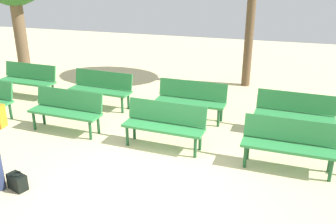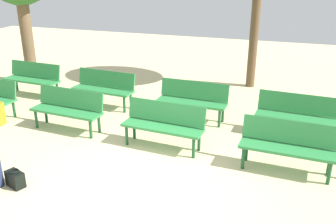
{
  "view_description": "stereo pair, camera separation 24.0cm",
  "coord_description": "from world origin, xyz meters",
  "px_view_note": "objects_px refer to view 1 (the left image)",
  "views": [
    {
      "loc": [
        2.05,
        -4.78,
        3.37
      ],
      "look_at": [
        0.0,
        2.04,
        0.55
      ],
      "focal_mm": 40.22,
      "sensor_mm": 36.0,
      "label": 1
    },
    {
      "loc": [
        2.28,
        -4.71,
        3.37
      ],
      "look_at": [
        0.0,
        2.04,
        0.55
      ],
      "focal_mm": 40.22,
      "sensor_mm": 36.0,
      "label": 2
    }
  ],
  "objects_px": {
    "bench_r0_c1": "(67,108)",
    "bench_r1_c2": "(191,98)",
    "bench_r1_c1": "(101,87)",
    "handbag": "(17,182)",
    "bench_r1_c3": "(295,111)",
    "bench_r0_c3": "(289,142)",
    "bench_r1_c0": "(28,78)",
    "bench_r0_c2": "(165,123)"
  },
  "relations": [
    {
      "from": "bench_r1_c1",
      "to": "bench_r1_c3",
      "type": "distance_m",
      "value": 4.61
    },
    {
      "from": "bench_r0_c3",
      "to": "bench_r1_c2",
      "type": "xyz_separation_m",
      "value": [
        -2.15,
        1.71,
        0.0
      ]
    },
    {
      "from": "bench_r0_c3",
      "to": "handbag",
      "type": "bearing_deg",
      "value": -151.78
    },
    {
      "from": "bench_r0_c3",
      "to": "bench_r1_c2",
      "type": "height_order",
      "value": "same"
    },
    {
      "from": "bench_r0_c3",
      "to": "bench_r1_c0",
      "type": "bearing_deg",
      "value": 166.13
    },
    {
      "from": "bench_r0_c1",
      "to": "bench_r1_c1",
      "type": "relative_size",
      "value": 1.0
    },
    {
      "from": "bench_r1_c2",
      "to": "bench_r1_c0",
      "type": "bearing_deg",
      "value": 178.81
    },
    {
      "from": "bench_r1_c3",
      "to": "handbag",
      "type": "distance_m",
      "value": 5.48
    },
    {
      "from": "bench_r0_c1",
      "to": "bench_r1_c2",
      "type": "distance_m",
      "value": 2.76
    },
    {
      "from": "bench_r0_c3",
      "to": "handbag",
      "type": "height_order",
      "value": "bench_r0_c3"
    },
    {
      "from": "bench_r1_c3",
      "to": "bench_r0_c3",
      "type": "bearing_deg",
      "value": -90.28
    },
    {
      "from": "bench_r1_c1",
      "to": "bench_r1_c2",
      "type": "distance_m",
      "value": 2.34
    },
    {
      "from": "bench_r0_c3",
      "to": "bench_r1_c0",
      "type": "height_order",
      "value": "same"
    },
    {
      "from": "bench_r0_c1",
      "to": "bench_r0_c3",
      "type": "xyz_separation_m",
      "value": [
        4.54,
        -0.32,
        0.0
      ]
    },
    {
      "from": "bench_r0_c1",
      "to": "bench_r0_c2",
      "type": "relative_size",
      "value": 1.0
    },
    {
      "from": "bench_r1_c1",
      "to": "bench_r1_c3",
      "type": "height_order",
      "value": "same"
    },
    {
      "from": "bench_r1_c1",
      "to": "bench_r1_c0",
      "type": "bearing_deg",
      "value": -178.69
    },
    {
      "from": "bench_r0_c1",
      "to": "bench_r1_c2",
      "type": "bearing_deg",
      "value": 34.26
    },
    {
      "from": "handbag",
      "to": "bench_r0_c3",
      "type": "bearing_deg",
      "value": 25.38
    },
    {
      "from": "bench_r0_c3",
      "to": "bench_r0_c1",
      "type": "bearing_deg",
      "value": 178.82
    },
    {
      "from": "bench_r0_c3",
      "to": "handbag",
      "type": "xyz_separation_m",
      "value": [
        -4.11,
        -1.95,
        -0.37
      ]
    },
    {
      "from": "bench_r1_c1",
      "to": "bench_r1_c2",
      "type": "height_order",
      "value": "same"
    },
    {
      "from": "bench_r0_c1",
      "to": "bench_r1_c1",
      "type": "height_order",
      "value": "same"
    },
    {
      "from": "bench_r1_c0",
      "to": "bench_r1_c2",
      "type": "xyz_separation_m",
      "value": [
        4.57,
        -0.31,
        0.0
      ]
    },
    {
      "from": "bench_r1_c2",
      "to": "bench_r1_c3",
      "type": "xyz_separation_m",
      "value": [
        2.26,
        -0.18,
        0.0
      ]
    },
    {
      "from": "bench_r1_c0",
      "to": "handbag",
      "type": "relative_size",
      "value": 4.49
    },
    {
      "from": "handbag",
      "to": "bench_r0_c2",
      "type": "bearing_deg",
      "value": 49.89
    },
    {
      "from": "bench_r1_c3",
      "to": "handbag",
      "type": "height_order",
      "value": "bench_r1_c3"
    },
    {
      "from": "bench_r1_c2",
      "to": "handbag",
      "type": "relative_size",
      "value": 4.47
    },
    {
      "from": "bench_r1_c0",
      "to": "bench_r1_c1",
      "type": "height_order",
      "value": "same"
    },
    {
      "from": "bench_r0_c1",
      "to": "bench_r0_c3",
      "type": "bearing_deg",
      "value": -0.01
    },
    {
      "from": "handbag",
      "to": "bench_r1_c0",
      "type": "bearing_deg",
      "value": 123.29
    },
    {
      "from": "bench_r0_c2",
      "to": "bench_r1_c2",
      "type": "distance_m",
      "value": 1.53
    },
    {
      "from": "bench_r1_c2",
      "to": "bench_r1_c3",
      "type": "height_order",
      "value": "same"
    },
    {
      "from": "bench_r0_c2",
      "to": "bench_r1_c3",
      "type": "xyz_separation_m",
      "value": [
        2.42,
        1.35,
        0.0
      ]
    },
    {
      "from": "bench_r1_c1",
      "to": "bench_r1_c2",
      "type": "relative_size",
      "value": 1.01
    },
    {
      "from": "bench_r1_c1",
      "to": "bench_r1_c3",
      "type": "xyz_separation_m",
      "value": [
        4.6,
        -0.35,
        0.0
      ]
    },
    {
      "from": "bench_r0_c1",
      "to": "bench_r1_c1",
      "type": "xyz_separation_m",
      "value": [
        0.05,
        1.56,
        0.0
      ]
    },
    {
      "from": "bench_r0_c3",
      "to": "bench_r1_c1",
      "type": "relative_size",
      "value": 0.99
    },
    {
      "from": "bench_r1_c1",
      "to": "handbag",
      "type": "height_order",
      "value": "bench_r1_c1"
    },
    {
      "from": "bench_r0_c1",
      "to": "bench_r1_c2",
      "type": "xyz_separation_m",
      "value": [
        2.39,
        1.39,
        0.0
      ]
    },
    {
      "from": "bench_r1_c0",
      "to": "handbag",
      "type": "bearing_deg",
      "value": -53.19
    }
  ]
}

